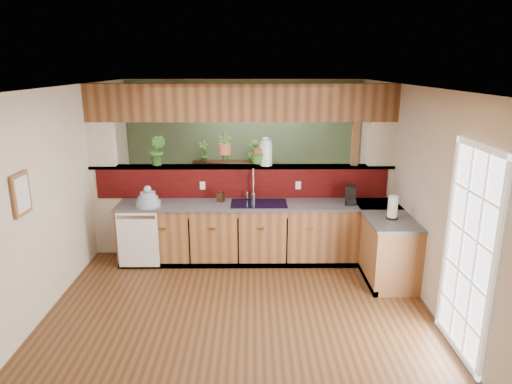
{
  "coord_description": "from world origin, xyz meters",
  "views": [
    {
      "loc": [
        0.16,
        -5.42,
        2.86
      ],
      "look_at": [
        0.21,
        0.7,
        1.15
      ],
      "focal_mm": 32.0,
      "sensor_mm": 36.0,
      "label": 1
    }
  ],
  "objects_px": {
    "soap_dispenser": "(221,195)",
    "paper_towel": "(393,208)",
    "dish_stack": "(148,200)",
    "glass_jar": "(266,151)",
    "shelving_console": "(236,189)",
    "faucet": "(253,183)",
    "coffee_maker": "(350,196)"
  },
  "relations": [
    {
      "from": "soap_dispenser",
      "to": "shelving_console",
      "type": "relative_size",
      "value": 0.12
    },
    {
      "from": "glass_jar",
      "to": "coffee_maker",
      "type": "bearing_deg",
      "value": -18.49
    },
    {
      "from": "shelving_console",
      "to": "dish_stack",
      "type": "bearing_deg",
      "value": -96.46
    },
    {
      "from": "faucet",
      "to": "dish_stack",
      "type": "height_order",
      "value": "faucet"
    },
    {
      "from": "soap_dispenser",
      "to": "paper_towel",
      "type": "relative_size",
      "value": 0.61
    },
    {
      "from": "coffee_maker",
      "to": "glass_jar",
      "type": "relative_size",
      "value": 0.64
    },
    {
      "from": "dish_stack",
      "to": "paper_towel",
      "type": "distance_m",
      "value": 3.39
    },
    {
      "from": "shelving_console",
      "to": "faucet",
      "type": "bearing_deg",
      "value": -61.42
    },
    {
      "from": "dish_stack",
      "to": "coffee_maker",
      "type": "relative_size",
      "value": 1.27
    },
    {
      "from": "faucet",
      "to": "paper_towel",
      "type": "xyz_separation_m",
      "value": [
        1.84,
        -0.85,
        -0.12
      ]
    },
    {
      "from": "faucet",
      "to": "glass_jar",
      "type": "distance_m",
      "value": 0.53
    },
    {
      "from": "dish_stack",
      "to": "coffee_maker",
      "type": "height_order",
      "value": "dish_stack"
    },
    {
      "from": "coffee_maker",
      "to": "paper_towel",
      "type": "bearing_deg",
      "value": -46.15
    },
    {
      "from": "soap_dispenser",
      "to": "coffee_maker",
      "type": "xyz_separation_m",
      "value": [
        1.9,
        -0.13,
        0.03
      ]
    },
    {
      "from": "dish_stack",
      "to": "soap_dispenser",
      "type": "height_order",
      "value": "dish_stack"
    },
    {
      "from": "faucet",
      "to": "paper_towel",
      "type": "relative_size",
      "value": 1.51
    },
    {
      "from": "paper_towel",
      "to": "shelving_console",
      "type": "height_order",
      "value": "paper_towel"
    },
    {
      "from": "paper_towel",
      "to": "glass_jar",
      "type": "xyz_separation_m",
      "value": [
        -1.64,
        1.07,
        0.56
      ]
    },
    {
      "from": "dish_stack",
      "to": "glass_jar",
      "type": "xyz_separation_m",
      "value": [
        1.7,
        0.5,
        0.61
      ]
    },
    {
      "from": "faucet",
      "to": "shelving_console",
      "type": "relative_size",
      "value": 0.3
    },
    {
      "from": "glass_jar",
      "to": "shelving_console",
      "type": "bearing_deg",
      "value": 105.72
    },
    {
      "from": "soap_dispenser",
      "to": "paper_towel",
      "type": "bearing_deg",
      "value": -18.93
    },
    {
      "from": "faucet",
      "to": "soap_dispenser",
      "type": "height_order",
      "value": "faucet"
    },
    {
      "from": "dish_stack",
      "to": "glass_jar",
      "type": "bearing_deg",
      "value": 16.24
    },
    {
      "from": "soap_dispenser",
      "to": "shelving_console",
      "type": "height_order",
      "value": "soap_dispenser"
    },
    {
      "from": "paper_towel",
      "to": "coffee_maker",
      "type": "bearing_deg",
      "value": 122.2
    },
    {
      "from": "dish_stack",
      "to": "shelving_console",
      "type": "distance_m",
      "value": 2.71
    },
    {
      "from": "glass_jar",
      "to": "faucet",
      "type": "bearing_deg",
      "value": -131.18
    },
    {
      "from": "faucet",
      "to": "paper_towel",
      "type": "bearing_deg",
      "value": -24.82
    },
    {
      "from": "faucet",
      "to": "coffee_maker",
      "type": "relative_size",
      "value": 1.82
    },
    {
      "from": "faucet",
      "to": "glass_jar",
      "type": "height_order",
      "value": "glass_jar"
    },
    {
      "from": "dish_stack",
      "to": "paper_towel",
      "type": "bearing_deg",
      "value": -9.79
    }
  ]
}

